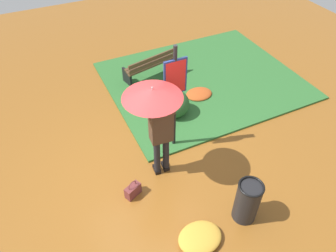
# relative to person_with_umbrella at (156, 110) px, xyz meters

# --- Properties ---
(ground_plane) EXTENTS (18.00, 18.00, 0.00)m
(ground_plane) POSITION_rel_person_with_umbrella_xyz_m (0.22, -0.03, -1.55)
(ground_plane) COLOR brown
(grass_verge) EXTENTS (4.80, 4.00, 0.05)m
(grass_verge) POSITION_rel_person_with_umbrella_xyz_m (-2.32, -2.29, -1.53)
(grass_verge) COLOR #2D662D
(grass_verge) RESTS_ON ground_plane
(person_with_umbrella) EXTENTS (0.96, 0.96, 2.04)m
(person_with_umbrella) POSITION_rel_person_with_umbrella_xyz_m (0.00, 0.00, 0.00)
(person_with_umbrella) COLOR black
(person_with_umbrella) RESTS_ON ground_plane
(info_sign_post) EXTENTS (0.44, 0.07, 2.30)m
(info_sign_post) POSITION_rel_person_with_umbrella_xyz_m (-0.60, -0.53, -0.11)
(info_sign_post) COLOR black
(info_sign_post) RESTS_ON ground_plane
(handbag) EXTENTS (0.33, 0.25, 0.37)m
(handbag) POSITION_rel_person_with_umbrella_xyz_m (0.62, 0.28, -1.42)
(handbag) COLOR brown
(handbag) RESTS_ON ground_plane
(park_bench) EXTENTS (1.42, 0.66, 0.75)m
(park_bench) POSITION_rel_person_with_umbrella_xyz_m (-1.11, -2.94, -1.15)
(park_bench) COLOR black
(park_bench) RESTS_ON ground_plane
(trash_bin) EXTENTS (0.42, 0.42, 0.83)m
(trash_bin) POSITION_rel_person_with_umbrella_xyz_m (-0.93, 1.48, -1.13)
(trash_bin) COLOR black
(trash_bin) RESTS_ON ground_plane
(shrub_cluster) EXTENTS (0.77, 0.70, 0.63)m
(shrub_cluster) POSITION_rel_person_with_umbrella_xyz_m (-0.99, -1.43, -1.26)
(shrub_cluster) COLOR #285628
(shrub_cluster) RESTS_ON ground_plane
(leaf_pile_near_person) EXTENTS (0.66, 0.53, 0.15)m
(leaf_pile_near_person) POSITION_rel_person_with_umbrella_xyz_m (-1.89, -1.75, -1.48)
(leaf_pile_near_person) COLOR #B74C1E
(leaf_pile_near_person) RESTS_ON ground_plane
(leaf_pile_by_bench) EXTENTS (0.72, 0.58, 0.16)m
(leaf_pile_by_bench) POSITION_rel_person_with_umbrella_xyz_m (-0.03, 1.56, -1.47)
(leaf_pile_by_bench) COLOR gold
(leaf_pile_by_bench) RESTS_ON ground_plane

